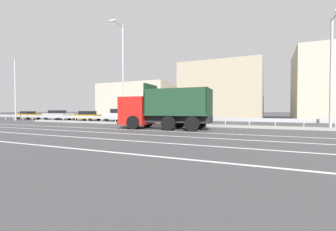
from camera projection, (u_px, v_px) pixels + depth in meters
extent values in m
plane|color=#424244|center=(160.00, 127.00, 19.63)|extent=(320.00, 320.00, 0.00)
cube|color=silver|center=(155.00, 131.00, 15.85)|extent=(68.01, 0.16, 0.01)
cube|color=silver|center=(136.00, 134.00, 13.60)|extent=(68.01, 0.16, 0.01)
cube|color=silver|center=(108.00, 139.00, 11.27)|extent=(68.01, 0.16, 0.01)
cube|color=silver|center=(63.00, 147.00, 8.80)|extent=(68.01, 0.16, 0.01)
cube|color=gray|center=(169.00, 124.00, 21.52)|extent=(37.41, 1.10, 0.18)
cube|color=#9EA0A5|center=(173.00, 119.00, 22.42)|extent=(68.01, 0.04, 0.32)
cylinder|color=#ADADB2|center=(5.00, 118.00, 33.84)|extent=(0.09, 0.09, 0.62)
cylinder|color=#ADADB2|center=(14.00, 118.00, 32.99)|extent=(0.09, 0.09, 0.62)
cylinder|color=#ADADB2|center=(23.00, 118.00, 32.15)|extent=(0.09, 0.09, 0.62)
cylinder|color=#ADADB2|center=(32.00, 118.00, 31.30)|extent=(0.09, 0.09, 0.62)
cylinder|color=#ADADB2|center=(42.00, 119.00, 30.46)|extent=(0.09, 0.09, 0.62)
cylinder|color=#ADADB2|center=(53.00, 119.00, 29.61)|extent=(0.09, 0.09, 0.62)
cylinder|color=#ADADB2|center=(64.00, 119.00, 28.77)|extent=(0.09, 0.09, 0.62)
cylinder|color=#ADADB2|center=(75.00, 119.00, 27.92)|extent=(0.09, 0.09, 0.62)
cylinder|color=#ADADB2|center=(88.00, 120.00, 27.08)|extent=(0.09, 0.09, 0.62)
cylinder|color=#ADADB2|center=(101.00, 120.00, 26.23)|extent=(0.09, 0.09, 0.62)
cylinder|color=#ADADB2|center=(115.00, 120.00, 25.39)|extent=(0.09, 0.09, 0.62)
cylinder|color=#ADADB2|center=(131.00, 121.00, 24.54)|extent=(0.09, 0.09, 0.62)
cylinder|color=#ADADB2|center=(147.00, 121.00, 23.70)|extent=(0.09, 0.09, 0.62)
cylinder|color=#ADADB2|center=(164.00, 121.00, 22.85)|extent=(0.09, 0.09, 0.62)
cylinder|color=#ADADB2|center=(183.00, 122.00, 22.01)|extent=(0.09, 0.09, 0.62)
cylinder|color=#ADADB2|center=(203.00, 122.00, 21.16)|extent=(0.09, 0.09, 0.62)
cylinder|color=#ADADB2|center=(225.00, 123.00, 20.32)|extent=(0.09, 0.09, 0.62)
cylinder|color=#ADADB2|center=(249.00, 123.00, 19.47)|extent=(0.09, 0.09, 0.62)
cylinder|color=#ADADB2|center=(275.00, 124.00, 18.63)|extent=(0.09, 0.09, 0.62)
cylinder|color=#ADADB2|center=(304.00, 125.00, 17.78)|extent=(0.09, 0.09, 0.62)
cylinder|color=#ADADB2|center=(335.00, 125.00, 16.94)|extent=(0.09, 0.09, 0.62)
cube|color=red|center=(137.00, 111.00, 18.33)|extent=(2.29, 2.64, 2.19)
cube|color=black|center=(126.00, 106.00, 18.70)|extent=(0.17, 2.15, 0.83)
cube|color=black|center=(125.00, 122.00, 18.74)|extent=(0.26, 2.46, 0.24)
cube|color=black|center=(179.00, 119.00, 17.10)|extent=(5.05, 1.71, 0.53)
cube|color=#193823|center=(179.00, 115.00, 17.09)|extent=(4.92, 2.72, 0.12)
cube|color=#193823|center=(174.00, 101.00, 15.98)|extent=(4.77, 0.42, 1.87)
cube|color=#193823|center=(183.00, 102.00, 18.14)|extent=(4.77, 0.42, 1.87)
cube|color=#193823|center=(151.00, 99.00, 17.88)|extent=(0.26, 2.41, 2.34)
cube|color=#193823|center=(209.00, 101.00, 16.24)|extent=(0.26, 2.41, 1.87)
cylinder|color=black|center=(133.00, 122.00, 17.09)|extent=(1.06, 0.39, 1.04)
cylinder|color=black|center=(147.00, 121.00, 19.39)|extent=(1.06, 0.39, 1.04)
cylinder|color=black|center=(168.00, 123.00, 16.08)|extent=(1.06, 0.39, 1.04)
cylinder|color=black|center=(179.00, 122.00, 18.38)|extent=(1.06, 0.39, 1.04)
cylinder|color=black|center=(192.00, 124.00, 15.47)|extent=(1.06, 0.39, 1.04)
cylinder|color=black|center=(200.00, 122.00, 17.77)|extent=(1.06, 0.39, 1.04)
cylinder|color=white|center=(141.00, 123.00, 22.83)|extent=(0.16, 0.16, 0.32)
cylinder|color=black|center=(141.00, 120.00, 22.83)|extent=(0.16, 0.16, 0.32)
cylinder|color=white|center=(141.00, 117.00, 22.82)|extent=(0.16, 0.16, 0.32)
cylinder|color=black|center=(141.00, 114.00, 22.81)|extent=(0.16, 0.16, 0.32)
cylinder|color=white|center=(141.00, 110.00, 22.80)|extent=(0.16, 0.16, 0.32)
cylinder|color=#1E4CB2|center=(141.00, 106.00, 22.79)|extent=(0.68, 0.03, 0.68)
cylinder|color=white|center=(141.00, 106.00, 22.79)|extent=(0.74, 0.02, 0.74)
cylinder|color=#ADADB2|center=(15.00, 90.00, 31.18)|extent=(0.18, 0.18, 8.47)
cylinder|color=#ADADB2|center=(4.00, 59.00, 29.95)|extent=(0.32, 2.60, 0.10)
cylinder|color=#ADADB2|center=(123.00, 75.00, 23.66)|extent=(0.18, 0.18, 10.43)
cylinder|color=#ADADB2|center=(118.00, 23.00, 22.68)|extent=(0.22, 1.82, 0.10)
cube|color=silver|center=(113.00, 21.00, 21.83)|extent=(0.71, 0.25, 0.12)
cylinder|color=#ADADB2|center=(331.00, 74.00, 16.08)|extent=(0.18, 0.18, 8.07)
cylinder|color=#ADADB2|center=(336.00, 15.00, 15.14)|extent=(0.20, 1.81, 0.10)
cube|color=#B27A14|center=(28.00, 116.00, 35.74)|extent=(4.28, 1.91, 0.57)
cube|color=black|center=(28.00, 113.00, 35.79)|extent=(1.84, 1.58, 0.41)
cylinder|color=black|center=(38.00, 117.00, 35.86)|extent=(0.61, 0.23, 0.60)
cylinder|color=black|center=(28.00, 118.00, 34.44)|extent=(0.61, 0.23, 0.60)
cylinder|color=black|center=(29.00, 117.00, 37.06)|extent=(0.61, 0.23, 0.60)
cylinder|color=black|center=(18.00, 117.00, 35.63)|extent=(0.61, 0.23, 0.60)
cube|color=#A3A3A8|center=(58.00, 116.00, 33.29)|extent=(4.67, 2.09, 0.70)
cube|color=black|center=(57.00, 112.00, 33.34)|extent=(2.00, 1.74, 0.43)
cylinder|color=black|center=(70.00, 118.00, 33.45)|extent=(0.61, 0.23, 0.60)
cylinder|color=black|center=(59.00, 118.00, 31.86)|extent=(0.61, 0.23, 0.60)
cylinder|color=black|center=(57.00, 118.00, 34.74)|extent=(0.61, 0.23, 0.60)
cylinder|color=black|center=(46.00, 118.00, 33.15)|extent=(0.61, 0.23, 0.60)
cube|color=#B27A14|center=(87.00, 117.00, 30.54)|extent=(4.09, 2.06, 0.57)
cube|color=black|center=(88.00, 113.00, 30.48)|extent=(1.76, 1.71, 0.47)
cylinder|color=black|center=(75.00, 119.00, 30.18)|extent=(0.61, 0.23, 0.60)
cylinder|color=black|center=(84.00, 118.00, 31.81)|extent=(0.61, 0.23, 0.60)
cylinder|color=black|center=(90.00, 119.00, 29.28)|extent=(0.61, 0.23, 0.60)
cylinder|color=black|center=(99.00, 119.00, 30.91)|extent=(0.61, 0.23, 0.60)
cube|color=silver|center=(119.00, 116.00, 28.79)|extent=(3.97, 1.98, 0.78)
cube|color=black|center=(119.00, 111.00, 28.72)|extent=(1.68, 1.71, 0.55)
cylinder|color=black|center=(107.00, 119.00, 28.50)|extent=(0.60, 0.21, 0.60)
cylinder|color=black|center=(116.00, 119.00, 30.14)|extent=(0.60, 0.21, 0.60)
cylinder|color=black|center=(122.00, 120.00, 27.46)|extent=(0.60, 0.21, 0.60)
cylinder|color=black|center=(131.00, 119.00, 29.09)|extent=(0.60, 0.21, 0.60)
cube|color=#B7AD99|center=(138.00, 101.00, 46.76)|extent=(14.94, 8.79, 6.88)
cube|color=tan|center=(223.00, 92.00, 40.33)|extent=(13.38, 11.14, 9.52)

